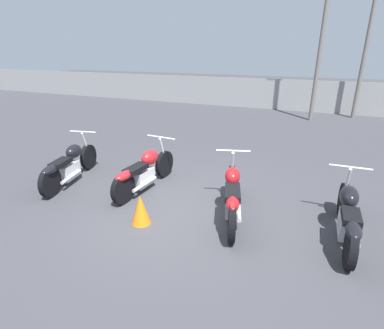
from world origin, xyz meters
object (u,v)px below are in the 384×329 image
object	(u,v)px
motorcycle_slot_2	(232,195)
motorcycle_slot_3	(348,215)
traffic_cone_near	(141,209)
motorcycle_slot_1	(144,171)
light_pole_right	(325,13)
motorcycle_slot_0	(69,165)

from	to	relation	value
motorcycle_slot_2	motorcycle_slot_3	size ratio (longest dim) A/B	0.98
traffic_cone_near	motorcycle_slot_2	bearing A→B (deg)	29.04
motorcycle_slot_1	traffic_cone_near	bearing A→B (deg)	-57.23
motorcycle_slot_1	motorcycle_slot_3	bearing A→B (deg)	-0.35
motorcycle_slot_1	traffic_cone_near	distance (m)	1.31
motorcycle_slot_2	traffic_cone_near	size ratio (longest dim) A/B	3.89
light_pole_right	motorcycle_slot_3	distance (m)	9.26
light_pole_right	motorcycle_slot_1	xyz separation A→B (m)	(-2.84, -8.21, -3.51)
motorcycle_slot_3	motorcycle_slot_2	bearing A→B (deg)	-178.39
motorcycle_slot_3	motorcycle_slot_1	bearing A→B (deg)	173.89
motorcycle_slot_3	light_pole_right	bearing A→B (deg)	94.57
motorcycle_slot_0	motorcycle_slot_2	world-z (taller)	motorcycle_slot_2
light_pole_right	motorcycle_slot_0	size ratio (longest dim) A/B	3.16
motorcycle_slot_0	motorcycle_slot_1	distance (m)	1.70
motorcycle_slot_2	light_pole_right	bearing A→B (deg)	67.92
motorcycle_slot_0	traffic_cone_near	world-z (taller)	motorcycle_slot_0
light_pole_right	motorcycle_slot_3	bearing A→B (deg)	-84.19
motorcycle_slot_3	motorcycle_slot_0	bearing A→B (deg)	178.71
motorcycle_slot_1	motorcycle_slot_3	size ratio (longest dim) A/B	1.01
motorcycle_slot_1	light_pole_right	bearing A→B (deg)	75.41
motorcycle_slot_3	traffic_cone_near	world-z (taller)	motorcycle_slot_3
motorcycle_slot_0	traffic_cone_near	xyz separation A→B (m)	(2.29, -0.83, -0.15)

